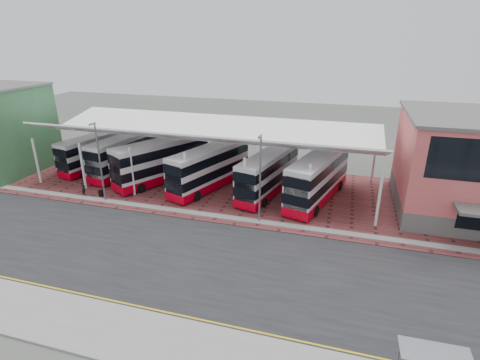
% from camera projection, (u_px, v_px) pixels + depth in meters
% --- Properties ---
extents(ground, '(140.00, 140.00, 0.00)m').
position_uv_depth(ground, '(214.00, 256.00, 28.56)').
color(ground, '#494C46').
extents(road, '(120.00, 14.00, 0.02)m').
position_uv_depth(road, '(210.00, 263.00, 27.66)').
color(road, black).
rests_on(road, ground).
extents(forecourt, '(72.00, 16.00, 0.06)m').
position_uv_depth(forecourt, '(274.00, 193.00, 39.63)').
color(forecourt, brown).
rests_on(forecourt, ground).
extents(sidewalk, '(120.00, 4.00, 0.14)m').
position_uv_depth(sidewalk, '(158.00, 342.00, 20.49)').
color(sidewalk, gray).
rests_on(sidewalk, ground).
extents(north_kerb, '(120.00, 0.80, 0.14)m').
position_uv_depth(north_kerb, '(238.00, 219.00, 34.07)').
color(north_kerb, gray).
rests_on(north_kerb, ground).
extents(yellow_line_near, '(120.00, 0.12, 0.01)m').
position_uv_depth(yellow_line_near, '(174.00, 318.00, 22.30)').
color(yellow_line_near, gold).
rests_on(yellow_line_near, road).
extents(yellow_line_far, '(120.00, 0.12, 0.01)m').
position_uv_depth(yellow_line_far, '(176.00, 314.00, 22.56)').
color(yellow_line_far, gold).
rests_on(yellow_line_far, road).
extents(canopy, '(37.00, 11.63, 7.07)m').
position_uv_depth(canopy, '(205.00, 133.00, 40.46)').
color(canopy, white).
rests_on(canopy, ground).
extents(shop_green, '(6.40, 10.20, 10.22)m').
position_uv_depth(shop_green, '(7.00, 130.00, 44.35)').
color(shop_green, '#396F44').
rests_on(shop_green, ground).
extents(lamp_west, '(0.16, 0.90, 8.07)m').
position_uv_depth(lamp_west, '(100.00, 160.00, 36.24)').
color(lamp_west, slate).
rests_on(lamp_west, ground).
extents(lamp_east, '(0.16, 0.90, 8.07)m').
position_uv_depth(lamp_east, '(260.00, 177.00, 32.04)').
color(lamp_east, slate).
rests_on(lamp_east, ground).
extents(bus_0, '(4.33, 10.38, 4.17)m').
position_uv_depth(bus_0, '(96.00, 152.00, 46.40)').
color(bus_0, silver).
rests_on(bus_0, forecourt).
extents(bus_1, '(4.14, 11.17, 4.50)m').
position_uv_depth(bus_1, '(127.00, 154.00, 44.88)').
color(bus_1, silver).
rests_on(bus_1, forecourt).
extents(bus_2, '(7.79, 11.28, 4.71)m').
position_uv_depth(bus_2, '(162.00, 161.00, 42.12)').
color(bus_2, silver).
rests_on(bus_2, forecourt).
extents(bus_3, '(6.02, 11.15, 4.51)m').
position_uv_depth(bus_3, '(209.00, 168.00, 40.30)').
color(bus_3, silver).
rests_on(bus_3, forecourt).
extents(bus_4, '(4.71, 10.79, 4.33)m').
position_uv_depth(bus_4, '(268.00, 174.00, 38.92)').
color(bus_4, silver).
rests_on(bus_4, forecourt).
extents(bus_5, '(5.44, 11.61, 4.66)m').
position_uv_depth(bus_5, '(318.00, 178.00, 37.30)').
color(bus_5, silver).
rests_on(bus_5, forecourt).
extents(pedestrian, '(0.52, 0.65, 1.56)m').
position_uv_depth(pedestrian, '(84.00, 189.00, 38.74)').
color(pedestrian, black).
rests_on(pedestrian, forecourt).
extents(suitcase, '(0.39, 0.28, 0.66)m').
position_uv_depth(suitcase, '(101.00, 193.00, 38.70)').
color(suitcase, black).
rests_on(suitcase, forecourt).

